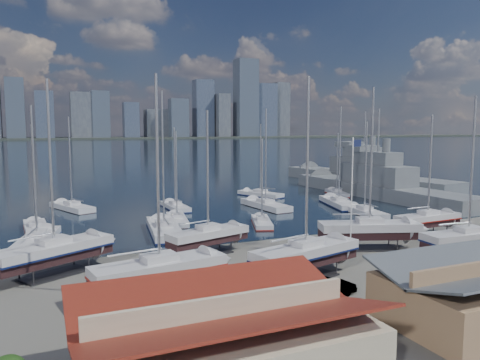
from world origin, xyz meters
name	(u,v)px	position (x,y,z in m)	size (l,w,h in m)	color
ground	(335,260)	(0.00, -10.00, 0.00)	(1400.00, 1400.00, 0.00)	#605E59
water	(76,147)	(0.00, 300.00, -0.15)	(1400.00, 600.00, 0.40)	#19273A
far_shore	(59,138)	(0.00, 560.00, 1.10)	(1400.00, 80.00, 2.20)	#2D332D
skyline	(51,106)	(-7.83, 553.76, 39.09)	(639.14, 43.80, 107.69)	#475166
shed_red	(224,336)	(-18.00, -26.00, 2.32)	(14.70, 9.45, 4.51)	#BFB293
shed_grey	(479,290)	(0.00, -26.00, 2.15)	(12.60, 8.40, 4.17)	#8C6B4C
sailboat_cradle_0	(54,252)	(-25.16, -4.31, 2.11)	(10.55, 7.58, 16.79)	#2D2D33
sailboat_cradle_1	(160,270)	(-18.11, -13.13, 2.10)	(10.65, 4.55, 16.62)	#2D2D33
sailboat_cradle_2	(208,235)	(-10.71, -3.29, 2.00)	(9.13, 4.88, 14.48)	#2D2D33
sailboat_cradle_3	(306,254)	(-5.64, -13.67, 2.12)	(10.90, 5.46, 16.90)	#2D2D33
sailboat_cradle_4	(369,229)	(5.63, -8.01, 2.12)	(10.77, 6.30, 16.91)	#2D2D33
sailboat_cradle_5	(468,238)	(11.93, -14.98, 2.06)	(9.91, 3.42, 15.75)	#2D2D33
sailboat_cradle_6	(428,219)	(16.06, -5.77, 1.98)	(8.87, 2.88, 14.30)	#2D2D33
sailboat_moored_0	(37,242)	(-26.52, 8.22, 0.31)	(5.43, 11.02, 15.88)	black
sailboat_moored_1	(36,229)	(-26.63, 15.05, 0.31)	(3.15, 9.41, 13.86)	black
sailboat_moored_2	(72,208)	(-21.46, 29.59, 0.32)	(6.34, 10.40, 15.21)	black
sailboat_moored_3	(164,231)	(-12.40, 7.73, 0.31)	(4.96, 12.32, 17.90)	black
sailboat_moored_4	(177,220)	(-9.14, 13.54, 0.32)	(3.96, 8.88, 12.96)	black
sailboat_moored_5	(175,207)	(-6.45, 23.94, 0.31)	(2.67, 9.04, 13.46)	black
sailboat_moored_6	(262,223)	(0.68, 7.54, 0.31)	(4.89, 8.24, 11.91)	black
sailboat_moored_7	(266,206)	(7.02, 19.03, 0.32)	(4.05, 11.19, 16.55)	black
sailboat_moored_8	(260,195)	(12.03, 31.14, 0.31)	(6.20, 9.78, 14.20)	black
sailboat_moored_9	(364,213)	(17.84, 8.08, 0.32)	(4.07, 9.78, 14.32)	black
sailboat_moored_10	(339,204)	(18.98, 16.09, 0.31)	(6.08, 11.79, 16.97)	black
sailboat_moored_11	(337,194)	(26.28, 26.96, 0.31)	(4.66, 8.62, 12.42)	black
naval_ship_east	(376,188)	(32.02, 22.49, 1.66)	(7.97, 43.84, 17.93)	slate
naval_ship_west	(363,177)	(42.08, 39.04, 1.66)	(13.54, 47.36, 18.21)	slate
car_a	(324,297)	(-7.78, -19.71, 0.68)	(1.61, 4.00, 1.36)	gray
car_b	(329,288)	(-6.36, -18.25, 0.72)	(1.53, 4.39, 1.45)	gray
car_c	(474,275)	(6.19, -20.55, 0.76)	(2.51, 5.44, 1.51)	gray
flagpole	(353,187)	(2.92, -8.55, 6.79)	(1.04, 0.12, 11.81)	white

